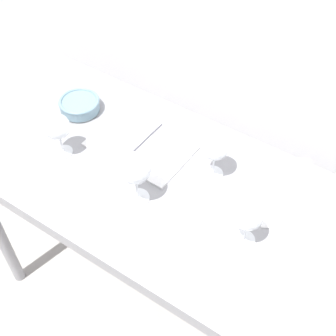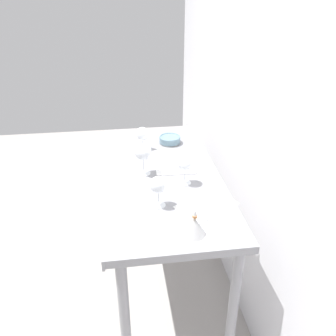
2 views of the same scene
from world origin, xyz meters
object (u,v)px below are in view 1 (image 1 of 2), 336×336
Objects in this scene: wine_glass_near_left at (57,128)px; wine_glass_near_center at (135,169)px; tasting_bowl at (80,105)px; wine_glass_far_right at (215,148)px; tasting_sheet_upper at (287,191)px; open_notebook at (142,145)px; wine_glass_near_right at (248,216)px.

wine_glass_near_left is 0.86× the size of wine_glass_near_center.
tasting_bowl is (-0.09, 0.19, -0.08)m from wine_glass_near_left.
wine_glass_far_right is at bearing 22.56° from wine_glass_near_left.
wine_glass_near_left is at bearing -65.01° from tasting_bowl.
tasting_sheet_upper is (0.37, 0.28, -0.13)m from wine_glass_near_center.
wine_glass_near_left is 0.74m from tasting_sheet_upper.
wine_glass_near_left is 0.23m from tasting_bowl.
tasting_bowl is (-0.41, 0.21, -0.10)m from wine_glass_near_center.
tasting_bowl is (-0.77, -0.07, 0.03)m from tasting_sheet_upper.
wine_glass_far_right is 0.55m from tasting_bowl.
tasting_bowl is (-0.29, 0.02, 0.02)m from open_notebook.
wine_glass_near_center is 0.48m from tasting_sheet_upper.
wine_glass_near_center is 0.47m from tasting_bowl.
wine_glass_near_right reaches higher than tasting_sheet_upper.
wine_glass_near_left is at bearing -137.74° from open_notebook.
tasting_sheet_upper is (0.03, 0.23, -0.11)m from wine_glass_near_right.
wine_glass_near_center is (0.32, -0.02, 0.02)m from wine_glass_near_left.
wine_glass_far_right is 1.04× the size of wine_glass_near_right.
tasting_bowl is (-0.74, 0.17, -0.09)m from wine_glass_near_right.
tasting_bowl is at bearing 154.11° from tasting_sheet_upper.
wine_glass_near_center is at bearing -173.99° from tasting_sheet_upper.
wine_glass_near_left reaches higher than tasting_bowl.
wine_glass_near_center is 0.54× the size of open_notebook.
open_notebook is at bearing 40.69° from wine_glass_near_left.
wine_glass_near_right is 0.26m from tasting_sheet_upper.
open_notebook is at bearing 162.33° from wine_glass_near_right.
wine_glass_near_center reaches higher than wine_glass_far_right.
wine_glass_near_right is at bearing -40.43° from wine_glass_far_right.
tasting_sheet_upper is (0.23, 0.07, -0.12)m from wine_glass_far_right.
wine_glass_near_center is at bearing -27.22° from tasting_bowl.
tasting_sheet_upper is at bearing 36.83° from wine_glass_near_center.
tasting_sheet_upper is at bearing 82.17° from wine_glass_near_right.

